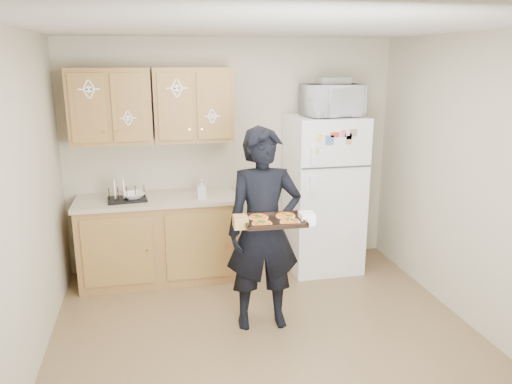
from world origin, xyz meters
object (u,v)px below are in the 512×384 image
dish_rack (127,193)px  person (264,230)px  baking_tray (274,221)px  microwave (332,100)px  refrigerator (324,194)px

dish_rack → person: bearing=-43.8°
person → baking_tray: bearing=-85.1°
dish_rack → microwave: bearing=-1.4°
person → dish_rack: person is taller
person → microwave: 1.74m
baking_tray → person: bearing=94.9°
baking_tray → dish_rack: 1.84m
refrigerator → person: size_ratio=0.97×
baking_tray → dish_rack: bearing=132.2°
refrigerator → baking_tray: (-0.92, -1.41, 0.20)m
microwave → refrigerator: bearing=119.8°
refrigerator → person: person is taller
refrigerator → dish_rack: size_ratio=4.46×
person → baking_tray: size_ratio=3.72×
dish_rack → baking_tray: bearing=-50.3°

